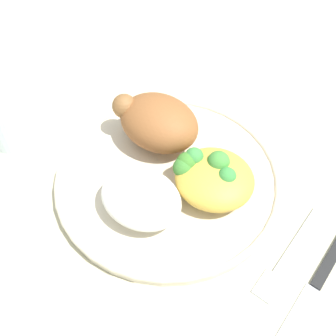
{
  "coord_description": "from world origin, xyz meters",
  "views": [
    {
      "loc": [
        -0.18,
        0.25,
        0.41
      ],
      "look_at": [
        0.0,
        0.0,
        0.03
      ],
      "focal_mm": 41.21,
      "sensor_mm": 36.0,
      "label": 1
    }
  ],
  "objects_px": {
    "rice_pile": "(141,198)",
    "fork": "(287,256)",
    "roasted_chicken": "(157,122)",
    "water_glass": "(4,113)",
    "plate": "(168,177)",
    "knife": "(316,286)",
    "mac_cheese_with_broccoli": "(212,176)"
  },
  "relations": [
    {
      "from": "water_glass",
      "to": "rice_pile",
      "type": "bearing_deg",
      "value": -178.52
    },
    {
      "from": "plate",
      "to": "water_glass",
      "type": "height_order",
      "value": "water_glass"
    },
    {
      "from": "roasted_chicken",
      "to": "fork",
      "type": "bearing_deg",
      "value": 168.11
    },
    {
      "from": "knife",
      "to": "roasted_chicken",
      "type": "bearing_deg",
      "value": -13.25
    },
    {
      "from": "plate",
      "to": "water_glass",
      "type": "xyz_separation_m",
      "value": [
        0.23,
        0.07,
        0.04
      ]
    },
    {
      "from": "water_glass",
      "to": "roasted_chicken",
      "type": "bearing_deg",
      "value": -149.24
    },
    {
      "from": "plate",
      "to": "fork",
      "type": "xyz_separation_m",
      "value": [
        -0.17,
        0.01,
        -0.01
      ]
    },
    {
      "from": "plate",
      "to": "knife",
      "type": "xyz_separation_m",
      "value": [
        -0.22,
        0.02,
        -0.01
      ]
    },
    {
      "from": "knife",
      "to": "water_glass",
      "type": "xyz_separation_m",
      "value": [
        0.44,
        0.05,
        0.04
      ]
    },
    {
      "from": "rice_pile",
      "to": "knife",
      "type": "xyz_separation_m",
      "value": [
        -0.21,
        -0.04,
        -0.03
      ]
    },
    {
      "from": "plate",
      "to": "fork",
      "type": "distance_m",
      "value": 0.17
    },
    {
      "from": "knife",
      "to": "mac_cheese_with_broccoli",
      "type": "bearing_deg",
      "value": -12.55
    },
    {
      "from": "mac_cheese_with_broccoli",
      "to": "fork",
      "type": "xyz_separation_m",
      "value": [
        -0.12,
        0.02,
        -0.04
      ]
    },
    {
      "from": "plate",
      "to": "water_glass",
      "type": "bearing_deg",
      "value": 16.34
    },
    {
      "from": "roasted_chicken",
      "to": "mac_cheese_with_broccoli",
      "type": "distance_m",
      "value": 0.11
    },
    {
      "from": "plate",
      "to": "knife",
      "type": "bearing_deg",
      "value": 174.3
    },
    {
      "from": "roasted_chicken",
      "to": "rice_pile",
      "type": "bearing_deg",
      "value": 117.89
    },
    {
      "from": "roasted_chicken",
      "to": "rice_pile",
      "type": "height_order",
      "value": "roasted_chicken"
    },
    {
      "from": "fork",
      "to": "water_glass",
      "type": "height_order",
      "value": "water_glass"
    },
    {
      "from": "roasted_chicken",
      "to": "mac_cheese_with_broccoli",
      "type": "xyz_separation_m",
      "value": [
        -0.1,
        0.03,
        -0.01
      ]
    },
    {
      "from": "rice_pile",
      "to": "water_glass",
      "type": "distance_m",
      "value": 0.23
    },
    {
      "from": "rice_pile",
      "to": "fork",
      "type": "height_order",
      "value": "rice_pile"
    },
    {
      "from": "plate",
      "to": "fork",
      "type": "bearing_deg",
      "value": 177.91
    },
    {
      "from": "mac_cheese_with_broccoli",
      "to": "fork",
      "type": "bearing_deg",
      "value": 170.26
    },
    {
      "from": "roasted_chicken",
      "to": "knife",
      "type": "height_order",
      "value": "roasted_chicken"
    },
    {
      "from": "plate",
      "to": "fork",
      "type": "relative_size",
      "value": 2.06
    },
    {
      "from": "fork",
      "to": "knife",
      "type": "bearing_deg",
      "value": 159.57
    },
    {
      "from": "plate",
      "to": "water_glass",
      "type": "distance_m",
      "value": 0.24
    },
    {
      "from": "mac_cheese_with_broccoli",
      "to": "knife",
      "type": "xyz_separation_m",
      "value": [
        -0.16,
        0.04,
        -0.04
      ]
    },
    {
      "from": "roasted_chicken",
      "to": "fork",
      "type": "distance_m",
      "value": 0.23
    },
    {
      "from": "roasted_chicken",
      "to": "plate",
      "type": "bearing_deg",
      "value": 139.84
    },
    {
      "from": "water_glass",
      "to": "plate",
      "type": "bearing_deg",
      "value": -163.66
    }
  ]
}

